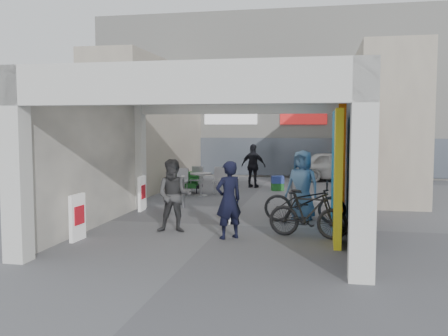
% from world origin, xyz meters
% --- Properties ---
extents(ground, '(90.00, 90.00, 0.00)m').
position_xyz_m(ground, '(0.00, 0.00, 0.00)').
color(ground, '#5B5B60').
rests_on(ground, ground).
extents(arcade_canopy, '(6.40, 6.45, 6.40)m').
position_xyz_m(arcade_canopy, '(0.54, -0.82, 2.30)').
color(arcade_canopy, silver).
rests_on(arcade_canopy, ground).
extents(far_building, '(18.00, 4.08, 8.00)m').
position_xyz_m(far_building, '(-0.00, 13.99, 3.99)').
color(far_building, silver).
rests_on(far_building, ground).
extents(plaza_bldg_left, '(2.00, 9.00, 5.00)m').
position_xyz_m(plaza_bldg_left, '(-4.50, 7.50, 2.50)').
color(plaza_bldg_left, '#B9AF99').
rests_on(plaza_bldg_left, ground).
extents(plaza_bldg_right, '(2.00, 9.00, 5.00)m').
position_xyz_m(plaza_bldg_right, '(4.50, 7.50, 2.50)').
color(plaza_bldg_right, '#B9AF99').
rests_on(plaza_bldg_right, ground).
extents(bollard_left, '(0.09, 0.09, 0.96)m').
position_xyz_m(bollard_left, '(-1.70, 2.32, 0.48)').
color(bollard_left, gray).
rests_on(bollard_left, ground).
extents(bollard_center, '(0.09, 0.09, 0.91)m').
position_xyz_m(bollard_center, '(-0.09, 2.52, 0.46)').
color(bollard_center, gray).
rests_on(bollard_center, ground).
extents(bollard_right, '(0.09, 0.09, 0.91)m').
position_xyz_m(bollard_right, '(1.52, 2.36, 0.45)').
color(bollard_right, gray).
rests_on(bollard_right, ground).
extents(advert_board_near, '(0.13, 0.55, 1.00)m').
position_xyz_m(advert_board_near, '(-2.75, -2.26, 0.51)').
color(advert_board_near, white).
rests_on(advert_board_near, ground).
extents(advert_board_far, '(0.13, 0.55, 1.00)m').
position_xyz_m(advert_board_far, '(-2.75, 1.65, 0.51)').
color(advert_board_far, white).
rests_on(advert_board_far, ground).
extents(cafe_set, '(1.61, 1.30, 0.98)m').
position_xyz_m(cafe_set, '(-1.94, 5.33, 0.35)').
color(cafe_set, '#A3A3A8').
rests_on(cafe_set, ground).
extents(produce_stand, '(1.16, 0.63, 0.76)m').
position_xyz_m(produce_stand, '(-2.56, 5.73, 0.30)').
color(produce_stand, black).
rests_on(produce_stand, ground).
extents(crate_stack, '(0.53, 0.46, 0.56)m').
position_xyz_m(crate_stack, '(0.73, 6.99, 0.28)').
color(crate_stack, '#18541F').
rests_on(crate_stack, ground).
extents(border_collie, '(0.22, 0.43, 0.60)m').
position_xyz_m(border_collie, '(0.18, 0.19, 0.24)').
color(border_collie, black).
rests_on(border_collie, ground).
extents(man_with_dog, '(0.74, 0.71, 1.70)m').
position_xyz_m(man_with_dog, '(0.39, -1.44, 0.85)').
color(man_with_dog, black).
rests_on(man_with_dog, ground).
extents(man_back_turned, '(0.90, 0.75, 1.69)m').
position_xyz_m(man_back_turned, '(-0.96, -1.03, 0.85)').
color(man_back_turned, '#38383A').
rests_on(man_back_turned, ground).
extents(man_elderly, '(1.04, 0.87, 1.83)m').
position_xyz_m(man_elderly, '(1.88, 1.11, 0.91)').
color(man_elderly, '#577EAA').
rests_on(man_elderly, ground).
extents(man_crates, '(1.10, 0.67, 1.75)m').
position_xyz_m(man_crates, '(-0.31, 7.75, 0.87)').
color(man_crates, black).
rests_on(man_crates, ground).
extents(bicycle_front, '(2.08, 0.77, 1.08)m').
position_xyz_m(bicycle_front, '(1.96, 0.72, 0.54)').
color(bicycle_front, black).
rests_on(bicycle_front, ground).
extents(bicycle_rear, '(1.83, 0.86, 1.06)m').
position_xyz_m(bicycle_rear, '(2.09, -1.03, 0.53)').
color(bicycle_rear, black).
rests_on(bicycle_rear, ground).
extents(white_van, '(4.01, 1.82, 1.33)m').
position_xyz_m(white_van, '(3.09, 11.00, 0.67)').
color(white_van, white).
rests_on(white_van, ground).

